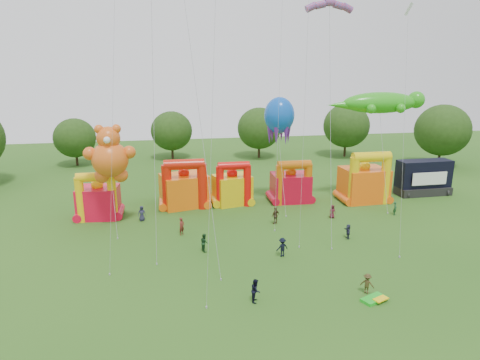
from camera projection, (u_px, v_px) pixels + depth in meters
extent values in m
plane|color=#245116|center=(322.00, 341.00, 27.83)|extent=(160.00, 160.00, 0.00)
cylinder|color=#352314|center=(439.00, 156.00, 75.11)|extent=(0.44, 0.44, 3.72)
ellipsoid|color=#213D12|center=(442.00, 130.00, 73.93)|extent=(9.30, 9.30, 8.89)
cylinder|color=#352314|center=(345.00, 148.00, 83.16)|extent=(0.44, 0.44, 3.51)
ellipsoid|color=#213D12|center=(346.00, 126.00, 82.04)|extent=(8.77, 8.78, 8.39)
cylinder|color=#352314|center=(259.00, 149.00, 82.13)|extent=(0.44, 0.44, 3.30)
ellipsoid|color=#213D12|center=(259.00, 128.00, 81.08)|extent=(8.25, 8.25, 7.88)
cylinder|color=#352314|center=(172.00, 151.00, 81.31)|extent=(0.44, 0.44, 3.09)
ellipsoid|color=#213D12|center=(172.00, 131.00, 80.32)|extent=(7.73, 7.72, 7.38)
cylinder|color=#352314|center=(77.00, 158.00, 75.78)|extent=(0.44, 0.44, 2.88)
ellipsoid|color=#213D12|center=(75.00, 138.00, 74.86)|extent=(7.20, 7.20, 6.88)
cube|color=red|center=(99.00, 202.00, 49.97)|extent=(4.83, 4.02, 3.65)
cylinder|color=yellow|center=(80.00, 200.00, 48.23)|extent=(0.99, 0.99, 5.22)
cylinder|color=yellow|center=(112.00, 198.00, 48.81)|extent=(0.99, 0.99, 5.22)
cylinder|color=yellow|center=(94.00, 177.00, 47.84)|extent=(4.00, 1.04, 1.04)
sphere|color=yellow|center=(97.00, 185.00, 49.41)|extent=(1.40, 1.40, 1.40)
cube|color=orange|center=(184.00, 190.00, 54.13)|extent=(6.40, 5.60, 4.00)
cylinder|color=red|center=(167.00, 188.00, 52.03)|extent=(1.21, 1.21, 5.72)
cylinder|color=red|center=(202.00, 186.00, 52.75)|extent=(1.21, 1.21, 5.72)
cylinder|color=red|center=(184.00, 164.00, 51.64)|extent=(4.89, 1.27, 1.27)
sphere|color=red|center=(184.00, 173.00, 53.53)|extent=(1.40, 1.40, 1.40)
cube|color=#DDB70B|center=(232.00, 190.00, 54.93)|extent=(5.12, 4.47, 3.70)
cylinder|color=red|center=(220.00, 187.00, 53.22)|extent=(0.97, 0.97, 5.29)
cylinder|color=red|center=(247.00, 186.00, 53.79)|extent=(0.97, 0.97, 5.29)
cylinder|color=red|center=(234.00, 166.00, 52.81)|extent=(3.92, 1.02, 1.02)
sphere|color=red|center=(232.00, 173.00, 54.36)|extent=(1.40, 1.40, 1.40)
cube|color=red|center=(290.00, 187.00, 56.04)|extent=(4.91, 3.99, 3.62)
cylinder|color=#D05C0B|center=(279.00, 185.00, 54.21)|extent=(1.05, 1.05, 5.17)
cylinder|color=#D05C0B|center=(308.00, 184.00, 54.83)|extent=(1.05, 1.05, 5.17)
cylinder|color=#D05C0B|center=(294.00, 165.00, 53.84)|extent=(4.26, 1.11, 1.11)
sphere|color=#D05C0B|center=(291.00, 172.00, 55.49)|extent=(1.40, 1.40, 1.40)
cube|color=#FE5E0D|center=(363.00, 184.00, 56.08)|extent=(5.77, 4.72, 4.35)
cylinder|color=yellow|center=(354.00, 182.00, 53.94)|extent=(1.22, 1.22, 6.21)
cylinder|color=yellow|center=(385.00, 180.00, 54.66)|extent=(1.22, 1.22, 6.21)
cylinder|color=yellow|center=(372.00, 157.00, 53.49)|extent=(4.93, 1.28, 1.28)
sphere|color=yellow|center=(365.00, 166.00, 55.43)|extent=(1.40, 1.40, 1.40)
cube|color=black|center=(423.00, 190.00, 59.07)|extent=(7.43, 2.93, 1.10)
cube|color=black|center=(424.00, 173.00, 58.64)|extent=(7.42, 2.57, 3.68)
cube|color=white|center=(430.00, 179.00, 57.36)|extent=(5.08, 0.20, 1.73)
cylinder|color=black|center=(407.00, 195.00, 57.57)|extent=(0.30, 0.90, 0.90)
cylinder|color=black|center=(447.00, 193.00, 58.55)|extent=(0.30, 0.90, 0.90)
sphere|color=#E25C19|center=(110.00, 159.00, 45.87)|extent=(3.90, 3.90, 3.90)
sphere|color=#E25C19|center=(108.00, 138.00, 45.27)|extent=(2.48, 2.48, 2.48)
sphere|color=#E25C19|center=(99.00, 129.00, 44.86)|extent=(0.97, 0.97, 0.97)
sphere|color=#E25C19|center=(116.00, 129.00, 45.16)|extent=(0.97, 0.97, 0.97)
sphere|color=#E25C19|center=(90.00, 154.00, 45.34)|extent=(1.42, 1.42, 1.42)
sphere|color=#E25C19|center=(129.00, 152.00, 46.02)|extent=(1.42, 1.42, 1.42)
sphere|color=#E25C19|center=(102.00, 176.00, 46.17)|extent=(1.59, 1.59, 1.59)
sphere|color=#E25C19|center=(121.00, 175.00, 46.49)|extent=(1.59, 1.59, 1.59)
sphere|color=white|center=(107.00, 140.00, 44.13)|extent=(0.71, 0.71, 0.71)
ellipsoid|color=#2AA317|center=(380.00, 103.00, 54.14)|extent=(10.08, 3.15, 2.68)
sphere|color=#2AA317|center=(416.00, 100.00, 54.89)|extent=(2.17, 2.17, 2.17)
cone|color=#2AA317|center=(342.00, 105.00, 53.34)|extent=(3.94, 1.58, 1.58)
sphere|color=#2AA317|center=(388.00, 106.00, 56.12)|extent=(1.18, 1.18, 1.18)
sphere|color=#2AA317|center=(401.00, 108.00, 53.13)|extent=(1.18, 1.18, 1.18)
sphere|color=#2AA317|center=(360.00, 106.00, 55.47)|extent=(1.18, 1.18, 1.18)
sphere|color=#2AA317|center=(371.00, 109.00, 52.47)|extent=(1.18, 1.18, 1.18)
ellipsoid|color=#0C4BBA|center=(279.00, 115.00, 53.30)|extent=(3.77, 3.77, 4.52)
cone|color=#591E8C|center=(288.00, 132.00, 54.04)|extent=(0.85, 0.85, 3.02)
cone|color=#591E8C|center=(281.00, 130.00, 54.95)|extent=(0.85, 0.85, 3.02)
cone|color=#591E8C|center=(272.00, 131.00, 54.75)|extent=(0.85, 0.85, 3.02)
cone|color=#591E8C|center=(269.00, 132.00, 53.63)|extent=(0.85, 0.85, 3.02)
cone|color=#591E8C|center=(276.00, 133.00, 52.73)|extent=(0.85, 0.85, 3.02)
cone|color=#591E8C|center=(286.00, 133.00, 52.93)|extent=(0.85, 0.85, 3.02)
cube|color=white|center=(409.00, 9.00, 39.98)|extent=(1.02, 1.02, 1.10)
cube|color=green|center=(374.00, 299.00, 32.54)|extent=(2.23, 1.72, 0.24)
cube|color=yellow|center=(381.00, 299.00, 32.28)|extent=(1.34, 1.03, 0.10)
imported|color=#24253C|center=(142.00, 213.00, 48.97)|extent=(0.91, 0.63, 1.77)
imported|color=maroon|center=(182.00, 226.00, 44.91)|extent=(0.81, 0.81, 1.90)
imported|color=#17391B|center=(204.00, 242.00, 40.99)|extent=(0.88, 1.01, 1.77)
imported|color=black|center=(282.00, 247.00, 39.83)|extent=(1.32, 0.97, 1.84)
imported|color=#3E2B18|center=(276.00, 215.00, 48.04)|extent=(1.23, 1.01, 1.95)
imported|color=#25273E|center=(348.00, 231.00, 44.00)|extent=(0.65, 1.48, 1.55)
imported|color=#4C1520|center=(332.00, 212.00, 49.87)|extent=(0.83, 0.58, 1.60)
imported|color=#1B4425|center=(395.00, 208.00, 50.90)|extent=(0.68, 0.70, 1.62)
imported|color=black|center=(256.00, 290.00, 32.23)|extent=(0.92, 1.05, 1.83)
imported|color=#3A3117|center=(367.00, 284.00, 33.39)|extent=(1.23, 1.16, 1.67)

